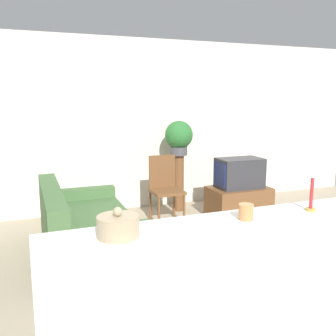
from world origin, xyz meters
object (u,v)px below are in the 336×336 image
at_px(wooden_chair, 165,185).
at_px(potted_plant, 179,136).
at_px(decorative_bowl, 118,226).
at_px(couch, 85,230).
at_px(television, 239,173).

xyz_separation_m(wooden_chair, potted_plant, (0.39, 0.40, 0.66)).
xyz_separation_m(potted_plant, decorative_bowl, (-1.78, -3.32, -0.15)).
xyz_separation_m(couch, decorative_bowl, (-0.11, -2.14, 0.76)).
relative_size(couch, potted_plant, 3.33).
relative_size(wooden_chair, decorative_bowl, 3.89).
distance_m(television, wooden_chair, 1.12).
bearing_deg(potted_plant, wooden_chair, -134.12).
bearing_deg(couch, television, 12.13).
bearing_deg(television, decorative_bowl, -132.98).
distance_m(potted_plant, decorative_bowl, 3.77).
height_order(couch, potted_plant, potted_plant).
height_order(wooden_chair, decorative_bowl, decorative_bowl).
bearing_deg(potted_plant, decorative_bowl, -118.15).
bearing_deg(couch, wooden_chair, 31.45).
xyz_separation_m(couch, television, (2.36, 0.51, 0.41)).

